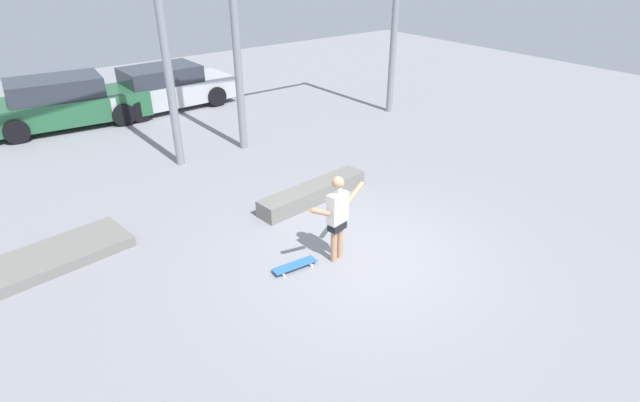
% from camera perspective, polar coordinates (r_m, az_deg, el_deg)
% --- Properties ---
extents(ground_plane, '(36.00, 36.00, 0.00)m').
position_cam_1_polar(ground_plane, '(8.95, 4.81, -6.09)').
color(ground_plane, gray).
extents(skateboarder, '(1.34, 0.33, 1.58)m').
position_cam_1_polar(skateboarder, '(8.35, 2.00, -1.57)').
color(skateboarder, tan).
rests_on(skateboarder, ground_plane).
extents(skateboard, '(0.80, 0.30, 0.08)m').
position_cam_1_polar(skateboard, '(8.54, -2.92, -7.36)').
color(skateboard, '#2D66B2').
rests_on(skateboard, ground_plane).
extents(grind_box, '(2.69, 0.78, 0.35)m').
position_cam_1_polar(grind_box, '(10.63, -0.79, 0.92)').
color(grind_box, slate).
rests_on(grind_box, ground_plane).
extents(manual_pad, '(2.69, 1.38, 0.19)m').
position_cam_1_polar(manual_pad, '(9.83, -28.36, -5.70)').
color(manual_pad, slate).
rests_on(manual_pad, ground_plane).
extents(parked_car_green, '(4.71, 2.24, 1.46)m').
position_cam_1_polar(parked_car_green, '(16.78, -27.26, 9.93)').
color(parked_car_green, '#28603D').
rests_on(parked_car_green, ground_plane).
extents(parked_car_silver, '(4.30, 1.99, 1.38)m').
position_cam_1_polar(parked_car_silver, '(17.49, -17.18, 12.24)').
color(parked_car_silver, '#B7BABF').
rests_on(parked_car_silver, ground_plane).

